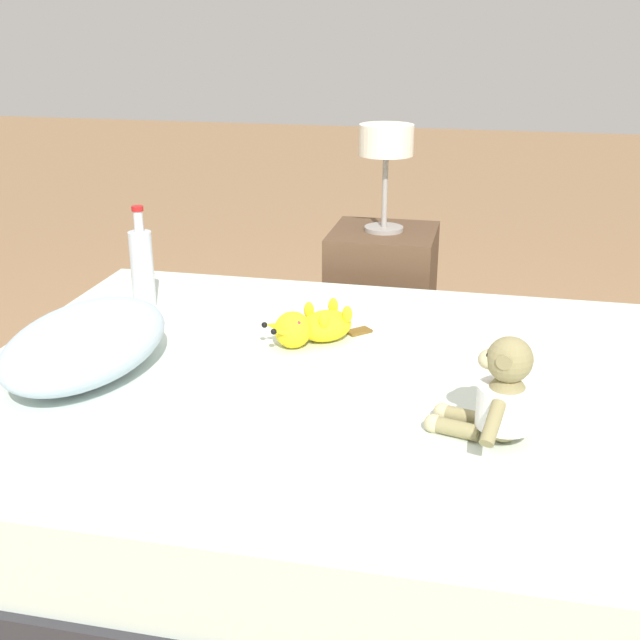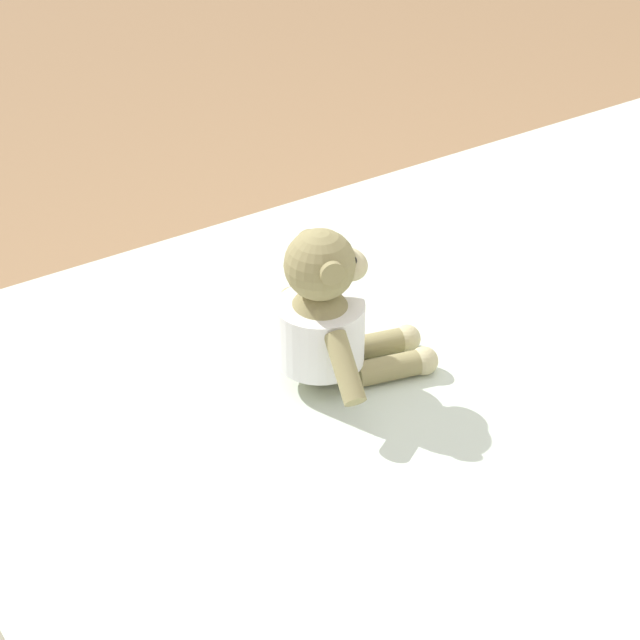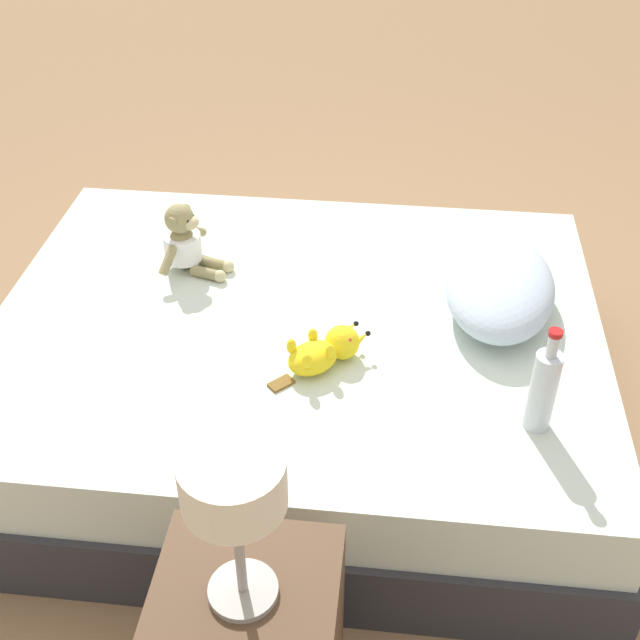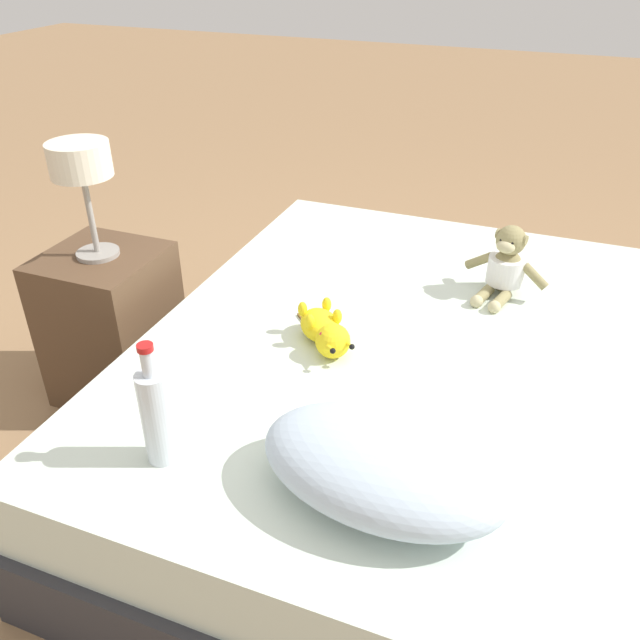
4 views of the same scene
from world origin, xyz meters
name	(u,v)px [view 3 (image 3 of 4)]	position (x,y,z in m)	size (l,w,h in m)	color
ground_plane	(298,421)	(0.00, 0.00, 0.00)	(16.00, 16.00, 0.00)	#93704C
bed	(297,373)	(0.00, 0.00, 0.22)	(1.50, 1.91, 0.44)	#2D2D33
pillow	(500,287)	(-0.11, 0.61, 0.53)	(0.57, 0.38, 0.17)	silver
plush_monkey	(185,243)	(-0.23, -0.39, 0.54)	(0.28, 0.24, 0.24)	#8E8456
plush_yellow_creature	(325,351)	(0.20, 0.11, 0.49)	(0.26, 0.28, 0.10)	yellow
glass_bottle	(543,389)	(0.39, 0.68, 0.57)	(0.07, 0.07, 0.31)	silver
bedside_lamp	(234,492)	(1.04, 0.04, 0.85)	(0.19, 0.19, 0.38)	gray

